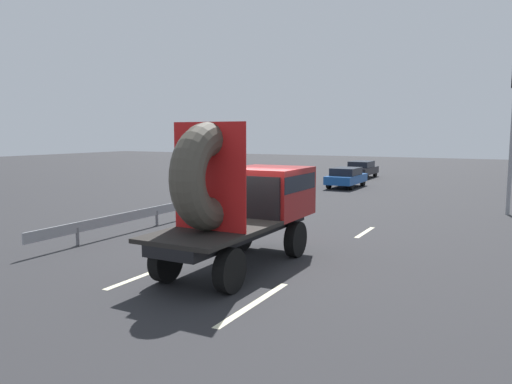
# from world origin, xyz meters

# --- Properties ---
(ground_plane) EXTENTS (120.00, 120.00, 0.00)m
(ground_plane) POSITION_xyz_m (0.00, 0.00, 0.00)
(ground_plane) COLOR #28282B
(flatbed_truck) EXTENTS (2.02, 5.60, 3.63)m
(flatbed_truck) POSITION_xyz_m (0.06, 0.07, 1.78)
(flatbed_truck) COLOR black
(flatbed_truck) RESTS_ON ground_plane
(distant_sedan) EXTENTS (1.63, 3.81, 1.24)m
(distant_sedan) POSITION_xyz_m (-3.20, 18.73, 0.67)
(distant_sedan) COLOR black
(distant_sedan) RESTS_ON ground_plane
(guardrail) EXTENTS (0.10, 14.78, 0.71)m
(guardrail) POSITION_xyz_m (-5.44, 5.06, 0.53)
(guardrail) COLOR gray
(guardrail) RESTS_ON ground_plane
(lane_dash_left_near) EXTENTS (0.16, 2.30, 0.01)m
(lane_dash_left_near) POSITION_xyz_m (-1.57, -2.08, 0.00)
(lane_dash_left_near) COLOR beige
(lane_dash_left_near) RESTS_ON ground_plane
(lane_dash_left_far) EXTENTS (0.16, 2.32, 0.01)m
(lane_dash_left_far) POSITION_xyz_m (-1.57, 5.57, 0.00)
(lane_dash_left_far) COLOR beige
(lane_dash_left_far) RESTS_ON ground_plane
(lane_dash_right_near) EXTENTS (0.16, 2.87, 0.01)m
(lane_dash_right_near) POSITION_xyz_m (1.69, -2.44, 0.00)
(lane_dash_right_near) COLOR beige
(lane_dash_right_near) RESTS_ON ground_plane
(lane_dash_right_far) EXTENTS (0.16, 2.02, 0.01)m
(lane_dash_right_far) POSITION_xyz_m (1.69, 5.53, 0.00)
(lane_dash_right_far) COLOR beige
(lane_dash_right_far) RESTS_ON ground_plane
(oncoming_car) EXTENTS (1.66, 3.88, 1.27)m
(oncoming_car) POSITION_xyz_m (-4.27, 25.81, 0.68)
(oncoming_car) COLOR black
(oncoming_car) RESTS_ON ground_plane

